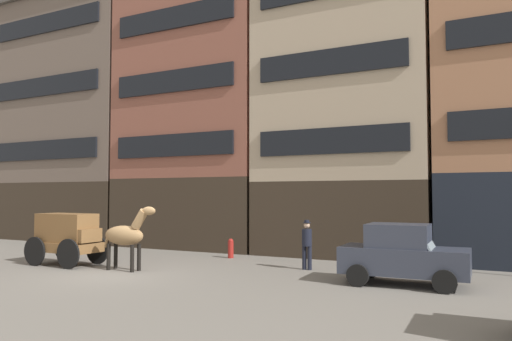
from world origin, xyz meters
The scene contains 9 objects.
ground_plane centered at (0.00, 0.00, 0.00)m, with size 120.00×120.00×0.00m, color slate.
building_far_left centered at (-11.83, 9.27, 7.59)m, with size 10.31×5.91×15.10m.
building_center_left centered at (-2.67, 9.26, 8.45)m, with size 8.71×5.91×16.82m.
building_center_right centered at (5.42, 9.26, 8.59)m, with size 8.16×5.91×17.09m.
cargo_wagon centered at (-3.28, 0.71, 1.15)m, with size 2.91×1.51×1.98m.
draft_horse centered at (-0.33, 0.71, 1.27)m, with size 2.34×0.61×2.30m.
sedan_light centered at (9.03, 2.36, 0.91)m, with size 3.74×1.93×1.83m.
pedestrian_officer centered at (5.39, 3.84, 0.98)m, with size 0.42×0.42×1.79m.
fire_hydrant_curbside centered at (1.32, 5.37, 0.43)m, with size 0.24×0.24×0.83m.
Camera 1 is at (11.74, -12.72, 2.73)m, focal length 33.94 mm.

